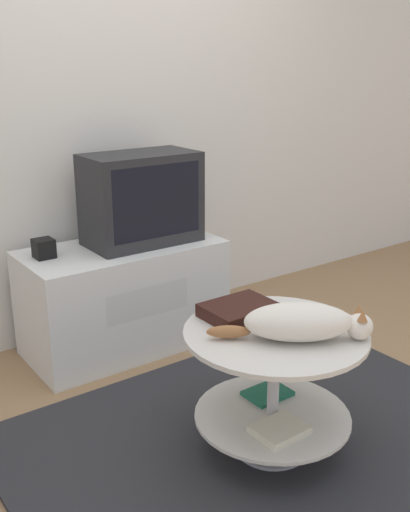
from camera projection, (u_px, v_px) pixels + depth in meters
The scene contains 9 objects.
ground_plane at pixel (266, 442), 2.37m from camera, with size 12.00×12.00×0.00m, color #93704C.
wall_back at pixel (90, 90), 3.07m from camera, with size 8.00×0.05×2.60m.
rug at pixel (266, 440), 2.37m from camera, with size 1.92×1.47×0.02m.
tv_stand at pixel (124, 297), 3.11m from camera, with size 1.01×0.50×0.55m.
tv at pixel (141, 199), 3.02m from camera, with size 0.57×0.32×0.46m.
speaker at pixel (44, 248), 2.83m from camera, with size 0.09×0.09×0.09m.
coffee_table at pixel (274, 375), 2.21m from camera, with size 0.67×0.67×0.50m.
dvd_box at pixel (240, 310), 2.26m from camera, with size 0.27×0.21×0.05m.
cat at pixel (302, 322), 2.07m from camera, with size 0.49×0.38×0.13m.
Camera 1 is at (-1.39, -1.50, 1.44)m, focal length 42.00 mm.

